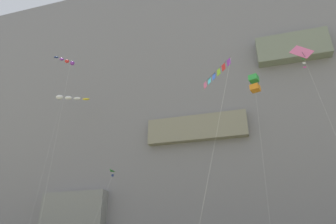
{
  "coord_description": "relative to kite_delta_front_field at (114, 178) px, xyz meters",
  "views": [
    {
      "loc": [
        9.04,
        -7.6,
        2.16
      ],
      "look_at": [
        -0.22,
        24.73,
        18.21
      ],
      "focal_mm": 33.06,
      "sensor_mm": 36.0,
      "label": 1
    }
  ],
  "objects": [
    {
      "name": "cliff_face",
      "position": [
        10.9,
        20.65,
        18.5
      ],
      "size": [
        180.0,
        24.98,
        62.91
      ],
      "color": "gray",
      "rests_on": "ground"
    },
    {
      "name": "kite_delta_front_field",
      "position": [
        0.0,
        0.0,
        0.0
      ],
      "size": [
        3.26,
        5.26,
        13.49
      ],
      "color": "green",
      "rests_on": "ground"
    },
    {
      "name": "kite_diamond_near_cliff",
      "position": [
        25.98,
        -12.53,
        7.85
      ],
      "size": [
        3.48,
        2.33,
        22.35
      ],
      "color": "pink",
      "rests_on": "ground"
    },
    {
      "name": "kite_box_far_right",
      "position": [
        21.13,
        -7.21,
        8.36
      ],
      "size": [
        1.3,
        5.0,
        22.35
      ],
      "color": "green",
      "rests_on": "ground"
    },
    {
      "name": "kite_windsock_high_left",
      "position": [
        -5.95,
        -7.08,
        16.73
      ],
      "size": [
        5.15,
        5.72,
        30.34
      ],
      "color": "purple",
      "rests_on": "ground"
    },
    {
      "name": "kite_banner_low_right",
      "position": [
        17.78,
        -19.59,
        2.12
      ],
      "size": [
        4.13,
        3.51,
        15.95
      ],
      "color": "black",
      "rests_on": "ground"
    },
    {
      "name": "kite_windsock_high_right",
      "position": [
        -12.3,
        3.05,
        16.59
      ],
      "size": [
        6.12,
        6.16,
        30.08
      ],
      "color": "white",
      "rests_on": "ground"
    }
  ]
}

